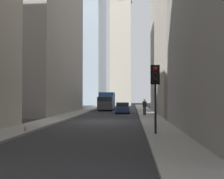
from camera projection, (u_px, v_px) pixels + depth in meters
ground_plane at (102, 122)px, 24.16m from camera, size 135.00×135.00×0.00m
sidewalk_right at (51, 121)px, 24.49m from camera, size 90.00×2.20×0.14m
sidewalk_left at (154, 121)px, 23.83m from camera, size 90.00×2.20×0.14m
building_right_midfar at (33, 15)px, 37.02m from camera, size 19.62×10.50×26.05m
church_spire at (121, 22)px, 68.77m from camera, size 5.60×5.60×39.85m
delivery_truck at (107, 101)px, 43.87m from camera, size 6.46×2.25×2.84m
sedan_navy at (123, 108)px, 36.46m from camera, size 4.30×1.78×1.42m
traffic_light_foreground at (155, 83)px, 15.36m from camera, size 0.43×0.52×3.83m
pedestrian at (145, 106)px, 30.66m from camera, size 0.26×0.44×1.78m
discarded_bottle at (25, 129)px, 16.43m from camera, size 0.07×0.07×0.27m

